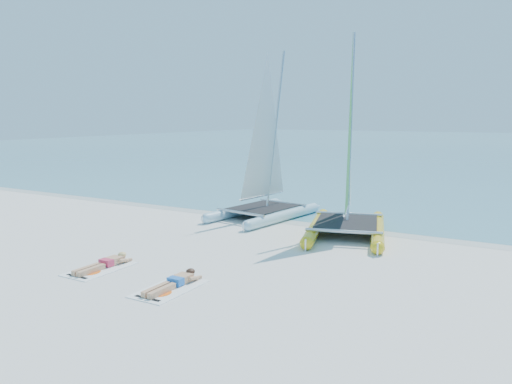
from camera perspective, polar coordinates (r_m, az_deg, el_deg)
ground at (r=14.30m, az=-2.71°, el=-7.58°), size 140.00×140.00×0.00m
sea at (r=75.03m, az=24.26°, el=4.88°), size 140.00×115.00×0.01m
wet_sand_strip at (r=19.02m, az=6.26°, el=-3.50°), size 140.00×1.40×0.01m
catamaran_blue at (r=19.62m, az=1.02°, el=2.91°), size 3.08×5.27×6.80m
catamaran_yellow at (r=17.50m, az=10.58°, el=2.76°), size 3.84×5.73×7.11m
towel_a at (r=13.92m, az=-17.41°, el=-8.39°), size 1.00×1.85×0.02m
sunbather_a at (r=14.02m, az=-16.85°, el=-7.78°), size 0.37×1.73×0.26m
towel_b at (r=12.03m, az=-9.87°, el=-10.83°), size 1.00×1.85×0.02m
sunbather_b at (r=12.14m, az=-9.29°, el=-10.10°), size 0.37×1.73×0.26m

